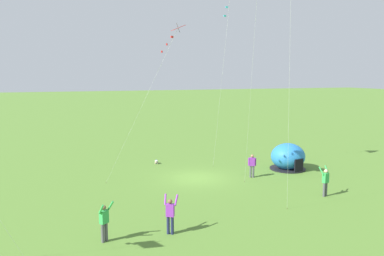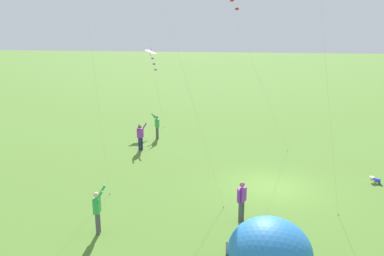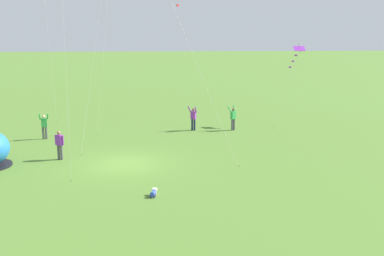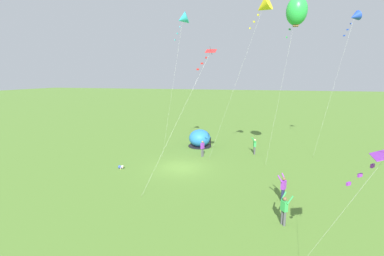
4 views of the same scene
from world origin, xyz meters
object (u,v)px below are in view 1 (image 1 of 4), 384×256
at_px(popup_tent, 288,157).
at_px(kite_red, 174,36).
at_px(person_arms_raised, 170,214).
at_px(person_watching_sky, 104,221).
at_px(person_near_tent, 325,181).
at_px(toddler_crawling, 156,162).
at_px(person_with_toddler, 252,165).

relative_size(popup_tent, kite_red, 0.27).
distance_m(person_arms_raised, person_watching_sky, 3.04).
relative_size(person_near_tent, kite_red, 0.18).
distance_m(toddler_crawling, person_watching_sky, 14.98).
xyz_separation_m(popup_tent, kite_red, (10.33, 2.87, 8.83)).
height_order(popup_tent, person_near_tent, popup_tent).
xyz_separation_m(person_with_toddler, person_near_tent, (-2.18, 5.35, 0.03)).
xyz_separation_m(person_near_tent, kite_red, (8.64, -3.64, 8.83)).
xyz_separation_m(popup_tent, person_near_tent, (1.68, 6.51, 0.00)).
distance_m(person_watching_sky, kite_red, 11.57).
distance_m(popup_tent, person_near_tent, 6.73).
xyz_separation_m(toddler_crawling, person_arms_raised, (2.88, 13.94, 0.82)).
height_order(toddler_crawling, person_arms_raised, person_arms_raised).
bearing_deg(person_watching_sky, toddler_crawling, -113.27).
bearing_deg(person_arms_raised, popup_tent, -145.07).
bearing_deg(person_near_tent, kite_red, -22.82).
distance_m(person_near_tent, kite_red, 12.88).
xyz_separation_m(person_with_toddler, person_watching_sky, (11.48, 7.24, 0.03)).
relative_size(person_with_toddler, person_near_tent, 0.91).
bearing_deg(toddler_crawling, kite_red, 83.82).
height_order(person_with_toddler, person_arms_raised, person_arms_raised).
relative_size(popup_tent, person_arms_raised, 1.49).
height_order(person_near_tent, kite_red, kite_red).
bearing_deg(popup_tent, person_arms_raised, 34.93).
relative_size(person_with_toddler, kite_red, 0.16).
relative_size(popup_tent, person_watching_sky, 1.49).
bearing_deg(person_with_toddler, person_near_tent, 112.19).
distance_m(toddler_crawling, person_near_tent, 14.19).
bearing_deg(person_watching_sky, person_arms_raised, 176.27).
height_order(person_arms_raised, kite_red, kite_red).
relative_size(person_arms_raised, kite_red, 0.18).
relative_size(person_with_toddler, person_arms_raised, 0.91).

